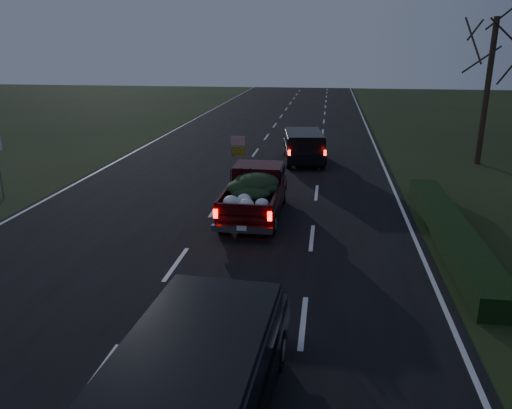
# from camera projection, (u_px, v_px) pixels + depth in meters

# --- Properties ---
(ground) EXTENTS (120.00, 120.00, 0.00)m
(ground) POSITION_uv_depth(u_px,v_px,m) (176.00, 265.00, 13.62)
(ground) COLOR black
(ground) RESTS_ON ground
(road_asphalt) EXTENTS (14.00, 120.00, 0.02)m
(road_asphalt) POSITION_uv_depth(u_px,v_px,m) (176.00, 264.00, 13.62)
(road_asphalt) COLOR black
(road_asphalt) RESTS_ON ground
(hedge_row) EXTENTS (1.00, 10.00, 0.60)m
(hedge_row) POSITION_uv_depth(u_px,v_px,m) (450.00, 230.00, 15.29)
(hedge_row) COLOR black
(hedge_row) RESTS_ON ground
(bare_tree_far) EXTENTS (3.60, 3.60, 7.00)m
(bare_tree_far) POSITION_uv_depth(u_px,v_px,m) (492.00, 56.00, 23.65)
(bare_tree_far) COLOR black
(bare_tree_far) RESTS_ON ground
(pickup_truck) EXTENTS (1.86, 4.78, 2.50)m
(pickup_truck) POSITION_uv_depth(u_px,v_px,m) (255.00, 190.00, 17.24)
(pickup_truck) COLOR #360709
(pickup_truck) RESTS_ON ground
(lead_suv) EXTENTS (2.42, 4.65, 1.28)m
(lead_suv) POSITION_uv_depth(u_px,v_px,m) (304.00, 144.00, 25.23)
(lead_suv) COLOR black
(lead_suv) RESTS_ON ground
(rear_suv) EXTENTS (2.36, 5.03, 1.42)m
(rear_suv) POSITION_uv_depth(u_px,v_px,m) (200.00, 369.00, 7.51)
(rear_suv) COLOR black
(rear_suv) RESTS_ON ground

